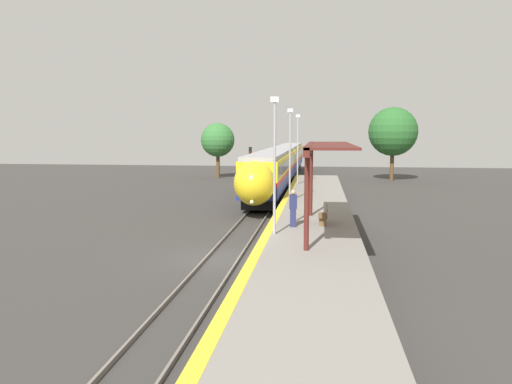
{
  "coord_description": "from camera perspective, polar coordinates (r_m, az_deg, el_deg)",
  "views": [
    {
      "loc": [
        4.16,
        -21.02,
        5.52
      ],
      "look_at": [
        0.56,
        6.71,
        2.16
      ],
      "focal_mm": 35.0,
      "sensor_mm": 36.0,
      "label": 1
    }
  ],
  "objects": [
    {
      "name": "person_waiting",
      "position": [
        23.99,
        4.26,
        -1.77
      ],
      "size": [
        0.36,
        0.24,
        1.8
      ],
      "color": "navy",
      "rests_on": "platform_right"
    },
    {
      "name": "platform_right",
      "position": [
        21.61,
        6.21,
        -6.64
      ],
      "size": [
        4.34,
        64.0,
        1.0
      ],
      "color": "gray",
      "rests_on": "ground_plane"
    },
    {
      "name": "lamppost_near",
      "position": [
        21.91,
        2.14,
        3.95
      ],
      "size": [
        0.36,
        0.2,
        6.06
      ],
      "color": "#9E9EA3",
      "rests_on": "platform_right"
    },
    {
      "name": "background_tree_right",
      "position": [
        58.89,
        15.39,
        6.66
      ],
      "size": [
        5.51,
        5.51,
        8.35
      ],
      "color": "brown",
      "rests_on": "ground_plane"
    },
    {
      "name": "lamppost_far",
      "position": [
        43.91,
        4.79,
        5.39
      ],
      "size": [
        0.36,
        0.2,
        6.06
      ],
      "color": "#9E9EA3",
      "rests_on": "platform_right"
    },
    {
      "name": "rail_right",
      "position": [
        21.98,
        -1.86,
        -7.5
      ],
      "size": [
        0.08,
        90.0,
        0.15
      ],
      "primitive_type": "cube",
      "color": "slate",
      "rests_on": "ground_plane"
    },
    {
      "name": "train",
      "position": [
        53.58,
        2.93,
        3.31
      ],
      "size": [
        2.77,
        47.26,
        3.88
      ],
      "color": "black",
      "rests_on": "ground_plane"
    },
    {
      "name": "station_canopy",
      "position": [
        23.03,
        7.59,
        4.82
      ],
      "size": [
        2.02,
        11.14,
        4.01
      ],
      "color": "#511E19",
      "rests_on": "platform_right"
    },
    {
      "name": "railway_signal",
      "position": [
        48.06,
        -0.65,
        3.28
      ],
      "size": [
        0.28,
        0.28,
        4.12
      ],
      "color": "#59595E",
      "rests_on": "ground_plane"
    },
    {
      "name": "ground_plane",
      "position": [
        22.12,
        -3.71,
        -7.62
      ],
      "size": [
        120.0,
        120.0,
        0.0
      ],
      "primitive_type": "plane",
      "color": "#383533"
    },
    {
      "name": "rail_left",
      "position": [
        22.25,
        -5.55,
        -7.36
      ],
      "size": [
        0.08,
        90.0,
        0.15
      ],
      "primitive_type": "cube",
      "color": "slate",
      "rests_on": "ground_plane"
    },
    {
      "name": "background_tree_left",
      "position": [
        60.42,
        -4.39,
        5.93
      ],
      "size": [
        4.05,
        4.05,
        6.62
      ],
      "color": "brown",
      "rests_on": "ground_plane"
    },
    {
      "name": "lamppost_mid",
      "position": [
        32.9,
        3.91,
        4.91
      ],
      "size": [
        0.36,
        0.2,
        6.06
      ],
      "color": "#9E9EA3",
      "rests_on": "platform_right"
    },
    {
      "name": "platform_bench",
      "position": [
        24.94,
        7.84,
        -2.58
      ],
      "size": [
        0.44,
        1.65,
        0.89
      ],
      "color": "brown",
      "rests_on": "platform_right"
    }
  ]
}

